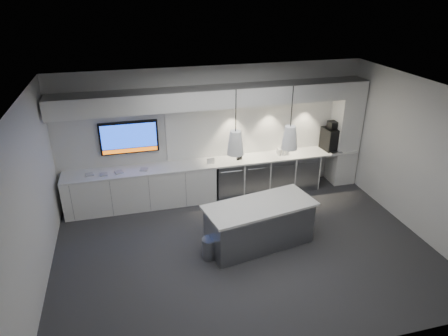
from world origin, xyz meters
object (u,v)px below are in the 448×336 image
object	(u,v)px
wall_tv	(129,137)
coffee_machine	(332,138)
bin	(210,248)
island	(259,224)

from	to	relation	value
wall_tv	coffee_machine	distance (m)	4.77
wall_tv	bin	world-z (taller)	wall_tv
island	coffee_machine	size ratio (longest dim) A/B	3.09
bin	coffee_machine	world-z (taller)	coffee_machine
wall_tv	coffee_machine	world-z (taller)	wall_tv
bin	coffee_machine	bearing A→B (deg)	32.43
wall_tv	island	xyz separation A→B (m)	(2.21, -2.33, -1.12)
coffee_machine	island	bearing A→B (deg)	-146.58
bin	island	bearing A→B (deg)	9.40
wall_tv	bin	distance (m)	3.09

